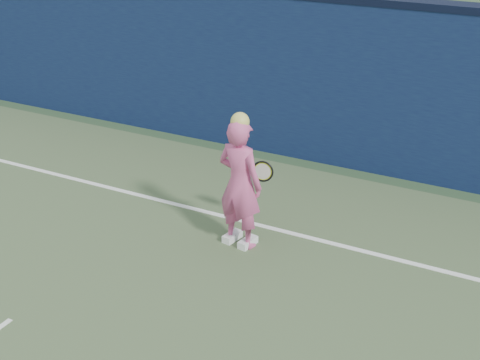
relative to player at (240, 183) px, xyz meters
The scene contains 3 objects.
backstop_wall 3.33m from the player, 114.45° to the left, with size 24.00×0.40×2.50m, color #0D163D.
player is the anchor object (origin of this frame).
racket 0.45m from the player, 82.76° to the left, with size 0.52×0.11×0.28m.
Camera 1 is at (4.71, -2.89, 4.22)m, focal length 50.00 mm.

